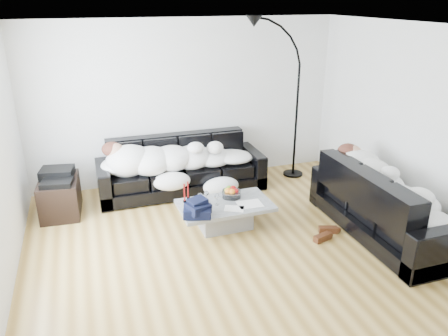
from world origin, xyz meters
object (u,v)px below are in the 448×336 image
object	(u,v)px
sleeper_right	(388,187)
fruit_bowl	(232,192)
sleeper_back	(182,154)
wine_glass_a	(207,197)
candle_left	(184,193)
sofa_back	(181,166)
sofa_right	(386,202)
floor_lamp	(297,109)
wine_glass_c	(217,199)
shoes	(325,233)
stereo	(57,175)
av_cabinet	(60,197)
candle_right	(188,190)
wine_glass_b	(200,199)
coffee_table	(225,215)

from	to	relation	value
sleeper_right	fruit_bowl	bearing A→B (deg)	62.42
sleeper_back	wine_glass_a	xyz separation A→B (m)	(0.06, -1.18, -0.21)
candle_left	sofa_back	bearing A→B (deg)	79.06
sofa_right	floor_lamp	world-z (taller)	floor_lamp
sleeper_right	wine_glass_c	size ratio (longest dim) A/B	12.03
fruit_bowl	shoes	distance (m)	1.34
wine_glass_a	floor_lamp	distance (m)	2.41
fruit_bowl	sofa_back	bearing A→B (deg)	109.21
sofa_right	shoes	bearing A→B (deg)	80.72
stereo	shoes	bearing A→B (deg)	-18.31
sleeper_right	fruit_bowl	size ratio (longest dim) A/B	7.45
sofa_back	av_cabinet	distance (m)	1.83
sleeper_back	shoes	size ratio (longest dim) A/B	5.24
sleeper_right	shoes	bearing A→B (deg)	80.72
candle_left	shoes	distance (m)	1.90
candle_right	stereo	bearing A→B (deg)	153.58
sofa_back	candle_left	size ratio (longest dim) A/B	9.81
shoes	sleeper_right	bearing A→B (deg)	-13.39
fruit_bowl	av_cabinet	bearing A→B (deg)	156.65
shoes	av_cabinet	world-z (taller)	av_cabinet
candle_left	sleeper_back	bearing A→B (deg)	78.57
sofa_back	wine_glass_a	world-z (taller)	sofa_back
candle_left	fruit_bowl	bearing A→B (deg)	-4.12
wine_glass_b	candle_left	world-z (taller)	candle_left
wine_glass_c	candle_right	xyz separation A→B (m)	(-0.31, 0.29, 0.05)
sleeper_back	wine_glass_a	bearing A→B (deg)	-87.27
candle_right	sofa_back	bearing A→B (deg)	81.81
av_cabinet	floor_lamp	bearing A→B (deg)	7.88
shoes	stereo	xyz separation A→B (m)	(-3.23, 1.76, 0.54)
sofa_right	candle_right	xyz separation A→B (m)	(-2.34, 1.06, 0.03)
coffee_table	wine_glass_a	world-z (taller)	wine_glass_a
stereo	wine_glass_a	bearing A→B (deg)	-17.75
wine_glass_a	floor_lamp	xyz separation A→B (m)	(1.92, 1.26, 0.73)
sofa_right	sleeper_right	bearing A→B (deg)	-90.00
floor_lamp	sleeper_right	bearing A→B (deg)	-71.89
sleeper_right	av_cabinet	distance (m)	4.43
sofa_right	floor_lamp	distance (m)	2.28
wine_glass_a	wine_glass_c	world-z (taller)	wine_glass_c
candle_right	sleeper_back	bearing A→B (deg)	81.41
sofa_right	av_cabinet	bearing A→B (deg)	64.74
sleeper_right	candle_left	size ratio (longest dim) A/B	7.21
wine_glass_a	wine_glass_c	bearing A→B (deg)	-49.79
sofa_right	wine_glass_a	distance (m)	2.31
coffee_table	floor_lamp	world-z (taller)	floor_lamp
wine_glass_c	candle_left	size ratio (longest dim) A/B	0.60
stereo	coffee_table	bearing A→B (deg)	-17.98
candle_right	floor_lamp	distance (m)	2.49
sofa_right	sleeper_back	world-z (taller)	sofa_right
sleeper_back	fruit_bowl	size ratio (longest dim) A/B	8.59
candle_left	floor_lamp	xyz separation A→B (m)	(2.20, 1.19, 0.67)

